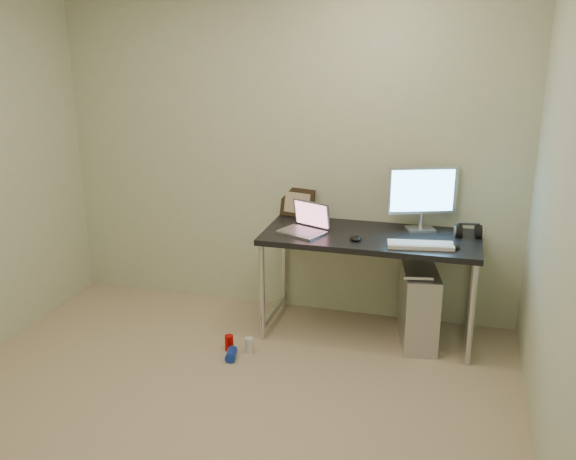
% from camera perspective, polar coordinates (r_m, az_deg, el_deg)
% --- Properties ---
extents(floor, '(3.50, 3.50, 0.00)m').
position_cam_1_polar(floor, '(3.73, -7.66, -17.27)').
color(floor, tan).
rests_on(floor, ground).
extents(wall_back, '(3.50, 0.02, 2.50)m').
position_cam_1_polar(wall_back, '(4.80, -0.17, 7.12)').
color(wall_back, beige).
rests_on(wall_back, ground).
extents(wall_right, '(0.02, 3.50, 2.50)m').
position_cam_1_polar(wall_right, '(2.97, 24.10, -1.06)').
color(wall_right, beige).
rests_on(wall_right, ground).
extents(desk, '(1.49, 0.65, 0.75)m').
position_cam_1_polar(desk, '(4.50, 7.34, -1.44)').
color(desk, black).
rests_on(desk, ground).
extents(tower_computer, '(0.32, 0.55, 0.57)m').
position_cam_1_polar(tower_computer, '(4.58, 11.51, -6.63)').
color(tower_computer, silver).
rests_on(tower_computer, ground).
extents(cable_a, '(0.01, 0.16, 0.69)m').
position_cam_1_polar(cable_a, '(4.82, 11.29, -3.69)').
color(cable_a, black).
rests_on(cable_a, ground).
extents(cable_b, '(0.02, 0.11, 0.71)m').
position_cam_1_polar(cable_b, '(4.81, 12.32, -4.08)').
color(cable_b, black).
rests_on(cable_b, ground).
extents(can_red, '(0.08, 0.08, 0.11)m').
position_cam_1_polar(can_red, '(4.48, -5.25, -9.96)').
color(can_red, '#B30503').
rests_on(can_red, ground).
extents(can_white, '(0.07, 0.07, 0.11)m').
position_cam_1_polar(can_white, '(4.44, -3.46, -10.20)').
color(can_white, silver).
rests_on(can_white, ground).
extents(can_blue, '(0.09, 0.14, 0.07)m').
position_cam_1_polar(can_blue, '(4.38, -5.07, -10.97)').
color(can_blue, '#1230A3').
rests_on(can_blue, ground).
extents(laptop, '(0.37, 0.34, 0.21)m').
position_cam_1_polar(laptop, '(4.49, 1.57, 0.42)').
color(laptop, silver).
rests_on(laptop, desk).
extents(monitor, '(0.47, 0.21, 0.46)m').
position_cam_1_polar(monitor, '(4.57, 11.88, 3.22)').
color(monitor, silver).
rests_on(monitor, desk).
extents(keyboard, '(0.44, 0.20, 0.03)m').
position_cam_1_polar(keyboard, '(4.28, 11.70, -1.32)').
color(keyboard, white).
rests_on(keyboard, desk).
extents(mouse_right, '(0.07, 0.11, 0.04)m').
position_cam_1_polar(mouse_right, '(4.30, 14.59, -1.36)').
color(mouse_right, black).
rests_on(mouse_right, desk).
extents(mouse_left, '(0.10, 0.13, 0.04)m').
position_cam_1_polar(mouse_left, '(4.35, 6.03, -0.60)').
color(mouse_left, black).
rests_on(mouse_left, desk).
extents(headphones, '(0.19, 0.11, 0.12)m').
position_cam_1_polar(headphones, '(4.56, 15.74, -0.18)').
color(headphones, black).
rests_on(headphones, desk).
extents(picture_frame, '(0.28, 0.14, 0.22)m').
position_cam_1_polar(picture_frame, '(4.84, 0.85, 2.46)').
color(picture_frame, black).
rests_on(picture_frame, desk).
extents(webcam, '(0.04, 0.03, 0.12)m').
position_cam_1_polar(webcam, '(4.76, 3.04, 1.92)').
color(webcam, silver).
rests_on(webcam, desk).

